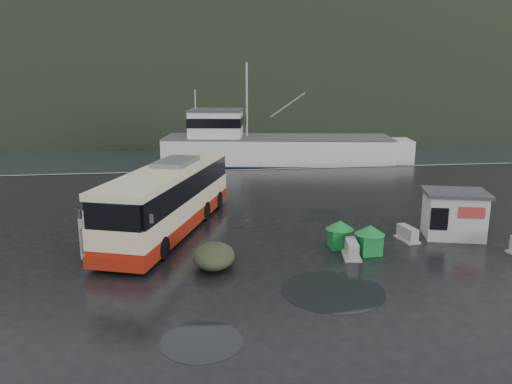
{
  "coord_description": "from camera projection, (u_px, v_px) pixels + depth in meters",
  "views": [
    {
      "loc": [
        -2.9,
        -23.19,
        8.28
      ],
      "look_at": [
        0.77,
        4.35,
        1.7
      ],
      "focal_mm": 35.0,
      "sensor_mm": 36.0,
      "label": 1
    }
  ],
  "objects": [
    {
      "name": "harbor_water",
      "position": [
        200.0,
        106.0,
        130.75
      ],
      "size": [
        300.0,
        180.0,
        0.02
      ],
      "primitive_type": "cube",
      "color": "black",
      "rests_on": "ground"
    },
    {
      "name": "coach_bus",
      "position": [
        171.0,
        230.0,
        27.25
      ],
      "size": [
        7.42,
        13.51,
        3.73
      ],
      "primitive_type": null,
      "rotation": [
        0.0,
        0.0,
        -0.34
      ],
      "color": "beige",
      "rests_on": "ground"
    },
    {
      "name": "dome_tent",
      "position": [
        214.0,
        267.0,
        21.98
      ],
      "size": [
        2.09,
        2.74,
        1.01
      ],
      "primitive_type": null,
      "rotation": [
        0.0,
        0.0,
        -0.1
      ],
      "color": "#323A23",
      "rests_on": "ground"
    },
    {
      "name": "jersey_barrier_a",
      "position": [
        351.0,
        257.0,
        23.21
      ],
      "size": [
        1.03,
        1.65,
        0.77
      ],
      "primitive_type": null,
      "rotation": [
        0.0,
        0.0,
        -0.18
      ],
      "color": "#999993",
      "rests_on": "ground"
    },
    {
      "name": "quay_edge",
      "position": [
        224.0,
        170.0,
        43.94
      ],
      "size": [
        160.0,
        0.6,
        1.5
      ],
      "primitive_type": "cube",
      "color": "#999993",
      "rests_on": "ground"
    },
    {
      "name": "puddles",
      "position": [
        306.0,
        276.0,
        20.96
      ],
      "size": [
        10.18,
        16.31,
        0.01
      ],
      "color": "black",
      "rests_on": "ground"
    },
    {
      "name": "headland",
      "position": [
        213.0,
        90.0,
        267.07
      ],
      "size": [
        780.0,
        540.0,
        570.0
      ],
      "primitive_type": "ellipsoid",
      "color": "black",
      "rests_on": "ground"
    },
    {
      "name": "white_van",
      "position": [
        116.0,
        243.0,
        25.06
      ],
      "size": [
        2.44,
        5.69,
        2.31
      ],
      "primitive_type": null,
      "rotation": [
        0.0,
        0.0,
        -0.1
      ],
      "color": "silver",
      "rests_on": "ground"
    },
    {
      "name": "fishing_trawler",
      "position": [
        277.0,
        156.0,
        51.63
      ],
      "size": [
        27.86,
        10.29,
        10.9
      ],
      "primitive_type": null,
      "rotation": [
        0.0,
        0.0,
        -0.16
      ],
      "color": "silver",
      "rests_on": "ground"
    },
    {
      "name": "waste_bin_right",
      "position": [
        369.0,
        254.0,
        23.59
      ],
      "size": [
        1.06,
        1.06,
        1.41
      ],
      "primitive_type": null,
      "rotation": [
        0.0,
        0.0,
        0.05
      ],
      "color": "#15792F",
      "rests_on": "ground"
    },
    {
      "name": "waste_bin_left",
      "position": [
        339.0,
        248.0,
        24.41
      ],
      "size": [
        1.0,
        1.0,
        1.38
      ],
      "primitive_type": null,
      "rotation": [
        0.0,
        0.0,
        -0.01
      ],
      "color": "#15792F",
      "rests_on": "ground"
    },
    {
      "name": "ticket_kiosk",
      "position": [
        452.0,
        237.0,
        26.06
      ],
      "size": [
        3.65,
        3.12,
        2.45
      ],
      "primitive_type": null,
      "rotation": [
        0.0,
        0.0,
        -0.27
      ],
      "color": "#BBBAB6",
      "rests_on": "ground"
    },
    {
      "name": "jersey_barrier_b",
      "position": [
        407.0,
        240.0,
        25.5
      ],
      "size": [
        0.92,
        1.54,
        0.72
      ],
      "primitive_type": null,
      "rotation": [
        0.0,
        0.0,
        0.14
      ],
      "color": "#999993",
      "rests_on": "ground"
    },
    {
      "name": "ground",
      "position": [
        252.0,
        246.0,
        24.65
      ],
      "size": [
        160.0,
        160.0,
        0.0
      ],
      "primitive_type": "plane",
      "color": "black",
      "rests_on": "ground"
    }
  ]
}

